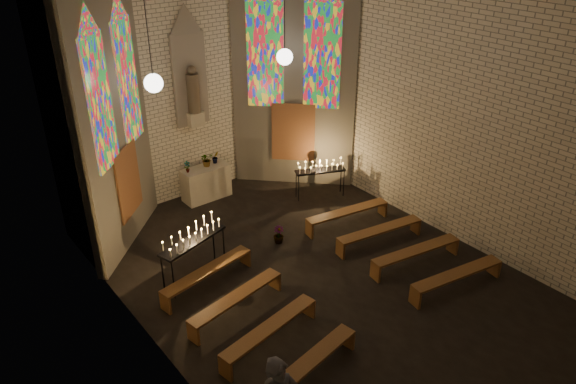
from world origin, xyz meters
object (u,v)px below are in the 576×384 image
object	(u,v)px
altar	(206,183)
votive_stand_right	(320,168)
votive_stand_left	(192,237)
aisle_flower_pot	(279,235)

from	to	relation	value
altar	votive_stand_right	size ratio (longest dim) A/B	0.94
altar	votive_stand_right	bearing A→B (deg)	-36.72
altar	votive_stand_left	distance (m)	4.00
aisle_flower_pot	votive_stand_left	world-z (taller)	votive_stand_left
votive_stand_left	aisle_flower_pot	bearing A→B (deg)	-16.39
altar	votive_stand_left	world-z (taller)	votive_stand_left
votive_stand_right	altar	bearing A→B (deg)	167.67
altar	votive_stand_right	distance (m)	3.40
aisle_flower_pot	votive_stand_left	xyz separation A→B (m)	(-2.45, 0.01, 0.89)
altar	votive_stand_right	xyz separation A→B (m)	(2.70, -2.01, 0.43)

